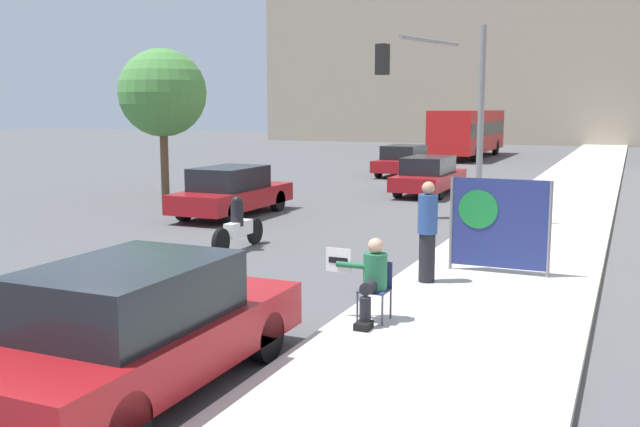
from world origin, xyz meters
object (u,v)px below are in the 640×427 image
at_px(jogger_on_sidewalk, 427,231).
at_px(car_on_road_nearest, 232,192).
at_px(city_bus_on_road, 469,130).
at_px(traffic_light_pole, 439,91).
at_px(motorcycle_on_road, 238,227).
at_px(car_on_road_distant, 405,160).
at_px(seated_protester, 372,278).
at_px(parked_car_curbside, 137,328).
at_px(car_on_road_midblock, 429,175).
at_px(street_tree_near_curb, 162,93).
at_px(protest_banner, 498,223).

height_order(jogger_on_sidewalk, car_on_road_nearest, jogger_on_sidewalk).
bearing_deg(car_on_road_nearest, city_bus_on_road, 87.90).
bearing_deg(city_bus_on_road, traffic_light_pole, -79.70).
bearing_deg(motorcycle_on_road, car_on_road_distant, 95.62).
bearing_deg(city_bus_on_road, seated_protester, -80.01).
distance_m(city_bus_on_road, motorcycle_on_road, 32.09).
bearing_deg(seated_protester, car_on_road_nearest, 122.65).
height_order(parked_car_curbside, car_on_road_distant, parked_car_curbside).
bearing_deg(traffic_light_pole, car_on_road_midblock, 106.65).
relative_size(jogger_on_sidewalk, car_on_road_distant, 0.38).
height_order(jogger_on_sidewalk, city_bus_on_road, city_bus_on_road).
bearing_deg(car_on_road_midblock, parked_car_curbside, -84.38).
xyz_separation_m(parked_car_curbside, street_tree_near_curb, (-10.12, 14.52, 2.91)).
height_order(city_bus_on_road, motorcycle_on_road, city_bus_on_road).
bearing_deg(car_on_road_nearest, protest_banner, -29.96).
bearing_deg(motorcycle_on_road, traffic_light_pole, 57.75).
height_order(car_on_road_midblock, car_on_road_distant, car_on_road_distant).
distance_m(seated_protester, jogger_on_sidewalk, 2.61).
relative_size(seated_protester, car_on_road_distant, 0.26).
xyz_separation_m(car_on_road_midblock, car_on_road_distant, (-2.99, 6.74, 0.01)).
bearing_deg(car_on_road_midblock, seated_protester, -77.69).
bearing_deg(parked_car_curbside, car_on_road_distant, 100.64).
bearing_deg(traffic_light_pole, jogger_on_sidewalk, -76.83).
relative_size(jogger_on_sidewalk, protest_banner, 0.96).
relative_size(protest_banner, car_on_road_midblock, 0.38).
relative_size(protest_banner, traffic_light_pole, 0.36).
relative_size(protest_banner, car_on_road_nearest, 0.40).
relative_size(car_on_road_midblock, car_on_road_distant, 1.02).
relative_size(traffic_light_pole, car_on_road_distant, 1.09).
bearing_deg(parked_car_curbside, seated_protester, 62.05).
distance_m(traffic_light_pole, street_tree_near_curb, 10.44).
distance_m(jogger_on_sidewalk, car_on_road_nearest, 9.68).
xyz_separation_m(seated_protester, motorcycle_on_road, (-4.71, 4.37, -0.25)).
height_order(seated_protester, jogger_on_sidewalk, jogger_on_sidewalk).
xyz_separation_m(protest_banner, city_bus_on_road, (-7.50, 32.62, 0.67)).
xyz_separation_m(parked_car_curbside, car_on_road_nearest, (-5.79, 11.77, -0.01)).
height_order(car_on_road_distant, street_tree_near_curb, street_tree_near_curb).
bearing_deg(protest_banner, car_on_road_nearest, 150.04).
bearing_deg(car_on_road_midblock, motorcycle_on_road, -95.60).
relative_size(car_on_road_midblock, street_tree_near_curb, 0.91).
bearing_deg(street_tree_near_curb, protest_banner, -30.77).
relative_size(parked_car_curbside, car_on_road_nearest, 0.98).
bearing_deg(street_tree_near_curb, traffic_light_pole, -11.00).
bearing_deg(car_on_road_distant, protest_banner, -68.33).
xyz_separation_m(jogger_on_sidewalk, car_on_road_midblock, (-3.63, 13.64, -0.34)).
distance_m(car_on_road_nearest, city_bus_on_road, 27.75).
distance_m(city_bus_on_road, street_tree_near_curb, 25.61).
xyz_separation_m(seated_protester, protest_banner, (1.09, 3.77, 0.28)).
xyz_separation_m(seated_protester, city_bus_on_road, (-6.41, 36.39, 0.96)).
distance_m(car_on_road_distant, motorcycle_on_road, 18.70).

